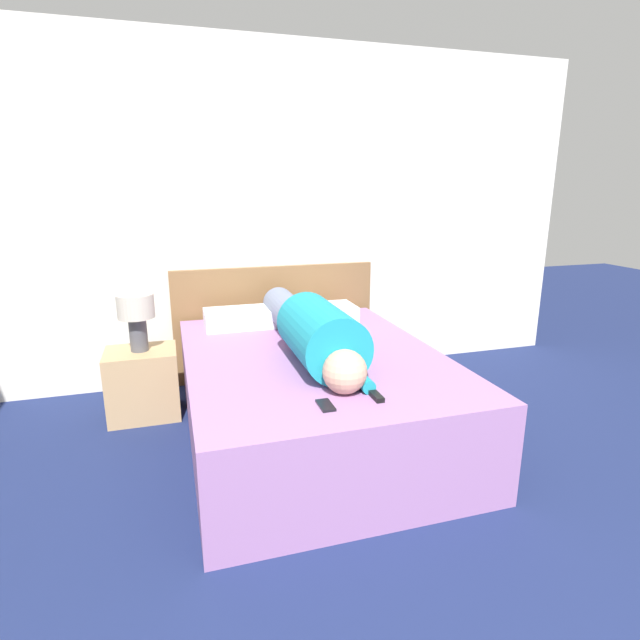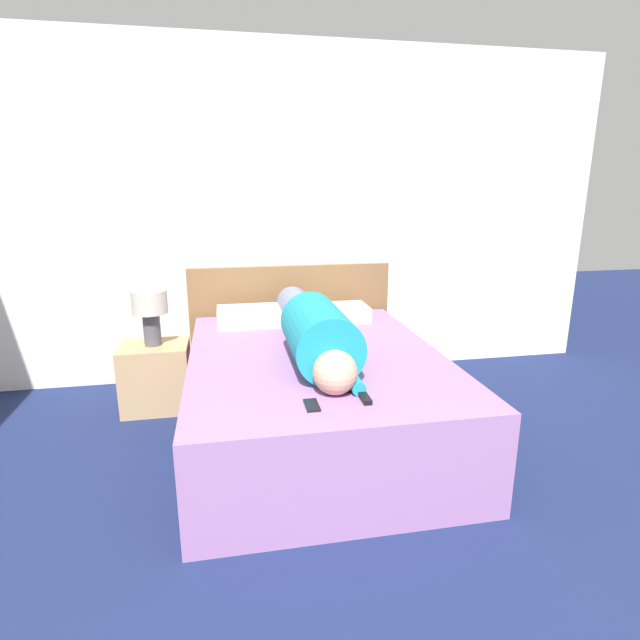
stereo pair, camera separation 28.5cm
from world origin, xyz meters
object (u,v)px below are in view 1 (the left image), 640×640
(person_lying, at_px, (311,330))
(pillow_near_headboard, at_px, (239,318))
(bed, at_px, (313,395))
(cell_phone, at_px, (326,405))
(tv_remote, at_px, (375,395))
(table_lamp, at_px, (136,313))
(pillow_second, at_px, (324,313))
(nightstand, at_px, (143,383))

(person_lying, height_order, pillow_near_headboard, person_lying)
(bed, bearing_deg, cell_phone, -101.64)
(pillow_near_headboard, bearing_deg, tv_remote, -72.80)
(table_lamp, distance_m, cell_phone, 1.63)
(bed, relative_size, pillow_second, 4.32)
(pillow_near_headboard, relative_size, tv_remote, 3.28)
(nightstand, height_order, table_lamp, table_lamp)
(table_lamp, relative_size, pillow_near_headboard, 0.79)
(person_lying, distance_m, pillow_second, 0.83)
(table_lamp, xyz_separation_m, pillow_second, (1.34, 0.13, -0.13))
(pillow_second, xyz_separation_m, cell_phone, (-0.46, -1.49, -0.05))
(bed, xyz_separation_m, person_lying, (-0.02, -0.03, 0.43))
(cell_phone, bearing_deg, nightstand, 122.89)
(tv_remote, bearing_deg, pillow_near_headboard, 107.20)
(pillow_second, bearing_deg, bed, -112.16)
(tv_remote, bearing_deg, bed, 98.40)
(tv_remote, bearing_deg, table_lamp, 130.67)
(tv_remote, xyz_separation_m, cell_phone, (-0.26, -0.03, -0.01))
(person_lying, bearing_deg, tv_remote, -80.02)
(tv_remote, bearing_deg, person_lying, 99.98)
(bed, relative_size, person_lying, 1.23)
(person_lying, xyz_separation_m, cell_phone, (-0.14, -0.73, -0.15))
(person_lying, xyz_separation_m, pillow_near_headboard, (-0.33, 0.77, -0.09))
(table_lamp, height_order, tv_remote, table_lamp)
(person_lying, bearing_deg, pillow_second, 67.50)
(person_lying, bearing_deg, pillow_near_headboard, 113.29)
(person_lying, bearing_deg, cell_phone, -100.84)
(person_lying, relative_size, pillow_second, 3.52)
(table_lamp, bearing_deg, nightstand, -90.00)
(bed, distance_m, person_lying, 0.43)
(cell_phone, bearing_deg, bed, 78.36)
(table_lamp, xyz_separation_m, person_lying, (1.02, -0.63, -0.03))
(person_lying, relative_size, pillow_near_headboard, 3.35)
(bed, relative_size, nightstand, 4.28)
(bed, height_order, pillow_near_headboard, pillow_near_headboard)
(pillow_second, relative_size, cell_phone, 3.60)
(cell_phone, bearing_deg, table_lamp, 122.89)
(bed, bearing_deg, pillow_second, 67.84)
(bed, xyz_separation_m, tv_remote, (0.11, -0.72, 0.29))
(pillow_near_headboard, height_order, pillow_second, pillow_near_headboard)
(pillow_near_headboard, bearing_deg, table_lamp, -169.21)
(table_lamp, distance_m, tv_remote, 1.76)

